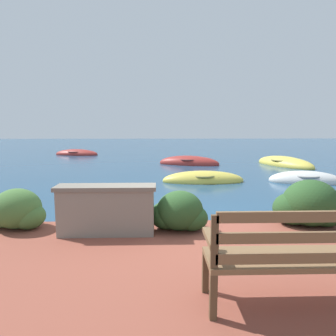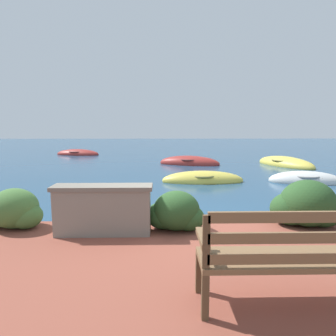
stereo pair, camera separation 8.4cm
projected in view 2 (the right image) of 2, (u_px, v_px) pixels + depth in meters
ground_plane at (172, 233)px, 5.16m from camera, size 80.00×80.00×0.00m
park_bench at (289, 255)px, 2.61m from camera, size 1.59×0.48×0.93m
stone_wall at (103, 209)px, 4.46m from camera, size 1.47×0.39×0.74m
hedge_clump_far_left at (14, 211)px, 4.74m from camera, size 0.93×0.67×0.64m
hedge_clump_left at (176, 213)px, 4.65m from camera, size 0.91×0.65×0.62m
hedge_clump_centre at (306, 206)px, 4.83m from camera, size 1.11×0.80×0.75m
rowboat_nearest at (305, 181)px, 9.78m from camera, size 2.45×1.45×0.66m
rowboat_mid at (203, 180)px, 9.89m from camera, size 2.69×0.96×0.64m
rowboat_far at (285, 164)px, 14.00m from camera, size 2.36×3.52×0.75m
rowboat_outer at (189, 163)px, 14.38m from camera, size 3.10×1.89×0.74m
rowboat_distant at (78, 154)px, 19.28m from camera, size 3.05×1.80×0.64m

